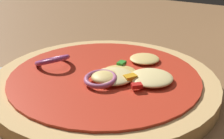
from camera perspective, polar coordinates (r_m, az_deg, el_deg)
The scene contains 2 objects.
dining_table at distance 0.41m, azimuth 1.83°, elevation -5.30°, with size 1.17×0.99×0.04m.
pizza at distance 0.39m, azimuth -1.19°, elevation -2.34°, with size 0.27×0.27×0.04m.
Camera 1 is at (0.15, -0.33, 0.22)m, focal length 52.56 mm.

